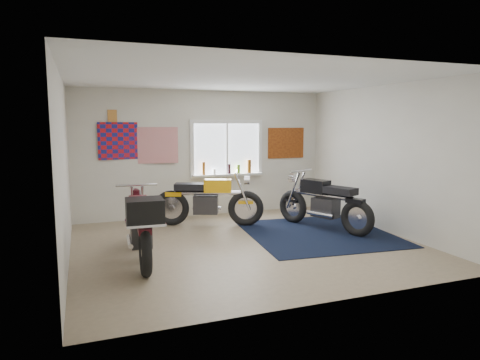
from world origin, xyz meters
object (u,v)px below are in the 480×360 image
object	(u,v)px
navy_rug	(318,233)
maroon_tourer	(141,226)
black_chrome_bike	(324,204)
yellow_triumph	(208,201)

from	to	relation	value
navy_rug	maroon_tourer	distance (m)	3.35
navy_rug	maroon_tourer	bearing A→B (deg)	-169.75
black_chrome_bike	yellow_triumph	bearing A→B (deg)	39.08
navy_rug	maroon_tourer	xyz separation A→B (m)	(-3.25, -0.59, 0.55)
maroon_tourer	black_chrome_bike	bearing A→B (deg)	-73.31
black_chrome_bike	maroon_tourer	distance (m)	3.62
yellow_triumph	maroon_tourer	bearing A→B (deg)	-106.87
yellow_triumph	maroon_tourer	distance (m)	2.45
navy_rug	yellow_triumph	world-z (taller)	yellow_triumph
navy_rug	black_chrome_bike	distance (m)	0.61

